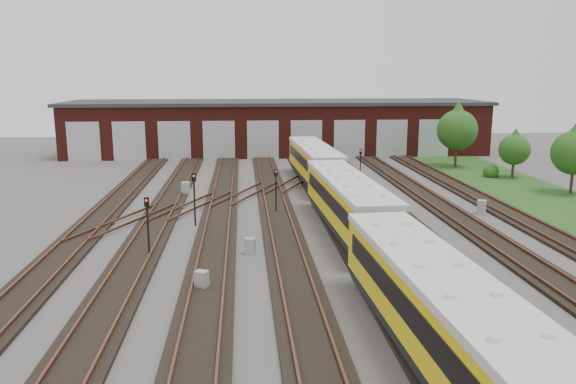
{
  "coord_description": "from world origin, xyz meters",
  "views": [
    {
      "loc": [
        -4.34,
        -29.97,
        9.53
      ],
      "look_at": [
        -1.42,
        5.79,
        2.0
      ],
      "focal_mm": 35.0,
      "sensor_mm": 36.0,
      "label": 1
    }
  ],
  "objects": [
    {
      "name": "signal_mast_1",
      "position": [
        -7.45,
        5.23,
        2.2
      ],
      "size": [
        0.3,
        0.28,
        3.44
      ],
      "rotation": [
        0.0,
        0.0,
        0.19
      ],
      "color": "black",
      "rests_on": "ground"
    },
    {
      "name": "tree_2",
      "position": [
        22.18,
        12.59,
        3.83
      ],
      "size": [
        3.6,
        3.6,
        5.97
      ],
      "color": "#382619",
      "rests_on": "ground"
    },
    {
      "name": "tree_0",
      "position": [
        17.83,
        26.46,
        4.41
      ],
      "size": [
        4.15,
        4.15,
        6.87
      ],
      "color": "#382619",
      "rests_on": "ground"
    },
    {
      "name": "grass_verge",
      "position": [
        19.0,
        10.0,
        0.03
      ],
      "size": [
        8.0,
        55.0,
        0.05
      ],
      "primitive_type": "cube",
      "color": "#224B19",
      "rests_on": "ground"
    },
    {
      "name": "relay_cabinet_1",
      "position": [
        -8.97,
        14.71,
        0.54
      ],
      "size": [
        0.69,
        0.59,
        1.07
      ],
      "primitive_type": "cube",
      "rotation": [
        0.0,
        0.0,
        -0.08
      ],
      "color": "#9A9C9F",
      "rests_on": "ground"
    },
    {
      "name": "signal_mast_3",
      "position": [
        6.2,
        19.17,
        1.91
      ],
      "size": [
        0.26,
        0.24,
        2.99
      ],
      "rotation": [
        0.0,
        0.0,
        -0.2
      ],
      "color": "black",
      "rests_on": "ground"
    },
    {
      "name": "relay_cabinet_2",
      "position": [
        -4.03,
        -0.87,
        0.44
      ],
      "size": [
        0.62,
        0.56,
        0.89
      ],
      "primitive_type": "cube",
      "rotation": [
        0.0,
        0.0,
        -0.24
      ],
      "color": "#9A9C9F",
      "rests_on": "ground"
    },
    {
      "name": "relay_cabinet_0",
      "position": [
        -6.27,
        -5.9,
        0.46
      ],
      "size": [
        0.69,
        0.64,
        0.91
      ],
      "primitive_type": "cube",
      "rotation": [
        0.0,
        0.0,
        -0.43
      ],
      "color": "#9A9C9F",
      "rests_on": "ground"
    },
    {
      "name": "ground",
      "position": [
        0.0,
        0.0,
        0.0
      ],
      "size": [
        120.0,
        120.0,
        0.0
      ],
      "primitive_type": "plane",
      "color": "#413F3C",
      "rests_on": "ground"
    },
    {
      "name": "metro_train",
      "position": [
        2.0,
        3.0,
        1.89
      ],
      "size": [
        3.26,
        46.86,
        3.05
      ],
      "rotation": [
        0.0,
        0.0,
        0.04
      ],
      "color": "black",
      "rests_on": "ground"
    },
    {
      "name": "signal_mast_2",
      "position": [
        -2.08,
        8.03,
        2.0
      ],
      "size": [
        0.25,
        0.23,
        3.14
      ],
      "rotation": [
        0.0,
        0.0,
        0.13
      ],
      "color": "black",
      "rests_on": "ground"
    },
    {
      "name": "relay_cabinet_3",
      "position": [
        2.05,
        12.1,
        0.47
      ],
      "size": [
        0.57,
        0.48,
        0.94
      ],
      "primitive_type": "cube",
      "rotation": [
        0.0,
        0.0,
        0.02
      ],
      "color": "#9A9C9F",
      "rests_on": "ground"
    },
    {
      "name": "maintenance_shed",
      "position": [
        -0.01,
        39.97,
        3.2
      ],
      "size": [
        51.0,
        12.5,
        6.35
      ],
      "color": "#541915",
      "rests_on": "ground"
    },
    {
      "name": "bush_2",
      "position": [
        20.55,
        34.54,
        0.53
      ],
      "size": [
        1.07,
        1.07,
        1.07
      ],
      "primitive_type": "sphere",
      "color": "#1B4614",
      "rests_on": "ground"
    },
    {
      "name": "relay_cabinet_4",
      "position": [
        12.13,
        6.66,
        0.5
      ],
      "size": [
        0.76,
        0.71,
        1.01
      ],
      "primitive_type": "cube",
      "rotation": [
        0.0,
        0.0,
        -0.43
      ],
      "color": "#9A9C9F",
      "rests_on": "ground"
    },
    {
      "name": "track_network",
      "position": [
        -0.17,
        0.59,
        0.11
      ],
      "size": [
        30.4,
        70.0,
        0.33
      ],
      "color": "black",
      "rests_on": "ground"
    },
    {
      "name": "signal_mast_0",
      "position": [
        -9.43,
        -0.67,
        2.05
      ],
      "size": [
        0.26,
        0.24,
        3.2
      ],
      "rotation": [
        0.0,
        0.0,
        0.02
      ],
      "color": "black",
      "rests_on": "ground"
    },
    {
      "name": "tree_1",
      "position": [
        20.85,
        19.9,
        3.04
      ],
      "size": [
        2.85,
        2.85,
        4.73
      ],
      "color": "#382619",
      "rests_on": "ground"
    },
    {
      "name": "bush_1",
      "position": [
        19.04,
        20.54,
        0.73
      ],
      "size": [
        1.45,
        1.45,
        1.45
      ],
      "primitive_type": "sphere",
      "color": "#1B4614",
      "rests_on": "ground"
    }
  ]
}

